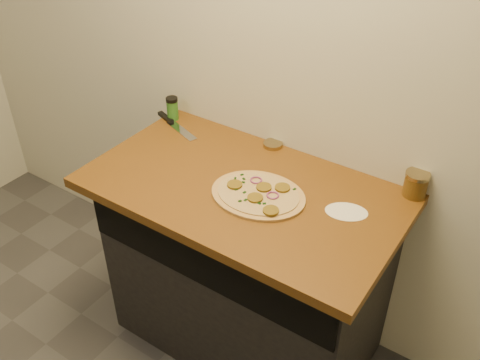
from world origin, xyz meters
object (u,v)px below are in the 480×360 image
Objects in this scene: chefs_knife at (173,124)px; spice_shaker at (172,108)px; pizza at (258,194)px; salsa_jar at (416,184)px.

chefs_knife is 2.65× the size of spice_shaker.
chefs_knife is (-0.60, 0.23, -0.00)m from pizza.
pizza is 0.64m from chefs_knife.
spice_shaker reaches higher than pizza.
chefs_knife is at bearing 158.71° from pizza.
pizza is 3.58× the size of spice_shaker.
chefs_knife is 0.07m from spice_shaker.
salsa_jar reaches higher than chefs_knife.
salsa_jar is at bearing 34.93° from pizza.
pizza is at bearing -145.07° from salsa_jar.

